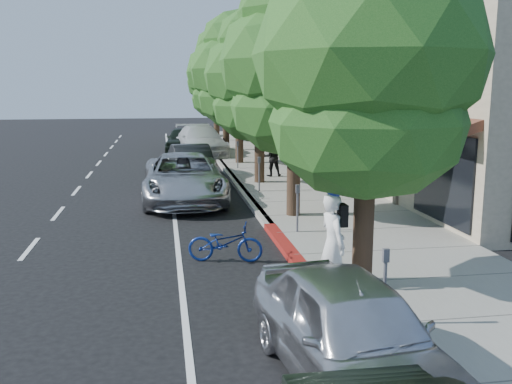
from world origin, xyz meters
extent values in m
plane|color=black|center=(0.00, 0.00, 0.00)|extent=(120.00, 120.00, 0.00)
cube|color=gray|center=(2.30, 8.00, 0.07)|extent=(4.60, 56.00, 0.15)
cube|color=#9E998E|center=(0.00, 8.00, 0.07)|extent=(0.30, 56.00, 0.15)
cube|color=maroon|center=(0.00, 1.00, 0.07)|extent=(0.32, 4.00, 0.15)
cube|color=beige|center=(9.60, 18.00, 3.50)|extent=(10.00, 36.00, 7.00)
cylinder|color=black|center=(0.90, -2.00, 1.27)|extent=(0.40, 0.40, 2.55)
ellipsoid|color=#164A17|center=(0.90, -2.00, 3.27)|extent=(3.73, 3.73, 2.99)
ellipsoid|color=#164A17|center=(0.90, -2.00, 4.51)|extent=(4.39, 4.39, 3.52)
cylinder|color=black|center=(0.90, 4.00, 1.31)|extent=(0.40, 0.40, 2.63)
ellipsoid|color=#164A17|center=(0.90, 4.00, 3.38)|extent=(3.78, 3.78, 3.02)
ellipsoid|color=#164A17|center=(0.90, 4.00, 4.65)|extent=(4.44, 4.44, 3.55)
ellipsoid|color=#164A17|center=(0.90, 4.00, 6.00)|extent=(3.33, 3.33, 2.67)
cylinder|color=black|center=(0.90, 10.00, 1.25)|extent=(0.40, 0.40, 2.49)
ellipsoid|color=#164A17|center=(0.90, 10.00, 3.20)|extent=(3.78, 3.78, 3.02)
ellipsoid|color=#164A17|center=(0.90, 10.00, 4.41)|extent=(4.44, 4.44, 3.56)
ellipsoid|color=#164A17|center=(0.90, 10.00, 5.69)|extent=(3.33, 3.33, 2.67)
cylinder|color=black|center=(0.90, 16.00, 1.34)|extent=(0.40, 0.40, 2.68)
ellipsoid|color=#164A17|center=(0.90, 16.00, 3.44)|extent=(4.17, 4.17, 3.33)
ellipsoid|color=#164A17|center=(0.90, 16.00, 4.74)|extent=(4.90, 4.90, 3.92)
ellipsoid|color=#164A17|center=(0.90, 16.00, 6.12)|extent=(3.68, 3.68, 2.94)
cylinder|color=black|center=(0.90, 22.00, 1.34)|extent=(0.40, 0.40, 2.68)
ellipsoid|color=#164A17|center=(0.90, 22.00, 3.44)|extent=(4.08, 4.08, 3.26)
ellipsoid|color=#164A17|center=(0.90, 22.00, 4.74)|extent=(4.80, 4.80, 3.84)
ellipsoid|color=#164A17|center=(0.90, 22.00, 6.12)|extent=(3.60, 3.60, 2.88)
cylinder|color=black|center=(0.90, 28.00, 1.19)|extent=(0.40, 0.40, 2.39)
ellipsoid|color=#164A17|center=(0.90, 28.00, 3.07)|extent=(3.53, 3.53, 2.82)
ellipsoid|color=#164A17|center=(0.90, 28.00, 4.23)|extent=(4.15, 4.15, 3.32)
ellipsoid|color=#164A17|center=(0.90, 28.00, 5.46)|extent=(3.11, 3.11, 2.49)
imported|color=white|center=(0.25, -2.14, 0.98)|extent=(0.59, 0.79, 1.96)
imported|color=navy|center=(-1.55, 0.20, 0.45)|extent=(1.79, 0.96, 0.89)
imported|color=#B2B2B7|center=(-2.20, 7.28, 0.82)|extent=(2.75, 5.93, 1.65)
imported|color=black|center=(-1.69, 11.94, 0.74)|extent=(1.94, 4.60, 1.48)
imported|color=silver|center=(-0.74, 20.30, 0.86)|extent=(3.03, 6.13, 1.71)
imported|color=black|center=(-1.72, 22.70, 0.74)|extent=(2.29, 4.54, 1.48)
imported|color=silver|center=(-0.50, -5.50, 0.75)|extent=(2.27, 4.58, 1.50)
imported|color=black|center=(1.68, 11.40, 0.97)|extent=(0.81, 0.64, 1.64)
camera|label=1|loc=(-2.89, -12.23, 3.94)|focal=40.00mm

